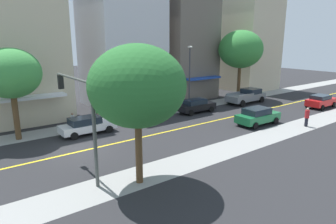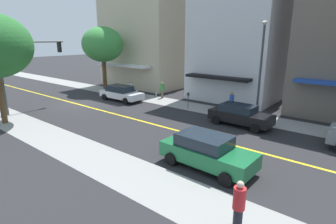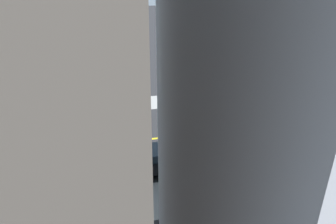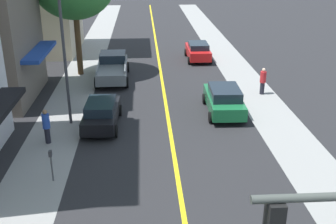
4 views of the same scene
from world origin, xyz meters
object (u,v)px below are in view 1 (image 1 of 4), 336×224
white_sedan_left_curb (87,125)px  pedestrian_red_shirt (307,117)px  street_tree_left_near (137,86)px  pedestrian_white_shirt (73,121)px  red_sedan_right_curb (321,101)px  black_sedan_left_curb (196,106)px  street_tree_left_far (11,74)px  small_dog (87,119)px  street_lamp (190,71)px  parking_meter (146,109)px  pedestrian_green_shirt (97,112)px  green_sedan_right_curb (258,116)px  fire_hydrant (82,124)px  grey_pickup_truck (247,96)px  pedestrian_blue_shirt (169,102)px  traffic_light_mast (81,107)px  street_tree_right_corner (241,49)px

white_sedan_left_curb → pedestrian_red_shirt: (10.21, 17.31, 0.16)m
street_tree_left_near → pedestrian_white_shirt: bearing=177.7°
red_sedan_right_curb → black_sedan_left_curb: (-7.09, -13.60, -0.01)m
street_tree_left_far → small_dog: street_tree_left_far is taller
street_lamp → white_sedan_left_curb: size_ratio=1.53×
parking_meter → pedestrian_green_shirt: size_ratio=0.83×
green_sedan_right_curb → pedestrian_green_shirt: 15.72m
white_sedan_left_curb → pedestrian_white_shirt: bearing=108.1°
fire_hydrant → pedestrian_green_shirt: size_ratio=0.46×
street_tree_left_near → green_sedan_right_curb: (-3.36, 15.29, -4.71)m
grey_pickup_truck → small_dog: grey_pickup_truck is taller
pedestrian_green_shirt → green_sedan_right_curb: bearing=78.0°
street_tree_left_near → street_tree_left_far: 13.02m
street_tree_left_near → pedestrian_blue_shirt: 18.16m
street_tree_left_near → traffic_light_mast: street_tree_left_near is taller
pedestrian_red_shirt → pedestrian_green_shirt: 20.16m
parking_meter → traffic_light_mast: size_ratio=0.23×
street_tree_left_near → street_tree_right_corner: 27.08m
street_tree_left_near → parking_meter: size_ratio=5.42×
green_sedan_right_curb → white_sedan_left_curb: 15.85m
pedestrian_green_shirt → traffic_light_mast: bearing=2.7°
street_tree_right_corner → white_sedan_left_curb: 23.58m
black_sedan_left_curb → small_dog: size_ratio=7.95×
white_sedan_left_curb → black_sedan_left_curb: 12.69m
black_sedan_left_curb → street_lamp: bearing=75.8°
street_tree_right_corner → pedestrian_red_shirt: (12.74, -5.39, -5.71)m
fire_hydrant → street_tree_left_near: bearing=-6.5°
white_sedan_left_curb → street_tree_left_far: bearing=157.6°
white_sedan_left_curb → black_sedan_left_curb: size_ratio=1.05×
traffic_light_mast → red_sedan_right_curb: size_ratio=1.49×
small_dog → white_sedan_left_curb: bearing=-68.3°
street_tree_left_far → fire_hydrant: (0.08, 5.38, -4.98)m
street_tree_left_far → small_dog: size_ratio=13.06×
street_lamp → pedestrian_white_shirt: bearing=-89.7°
street_tree_left_far → red_sedan_right_curb: street_tree_left_far is taller
street_tree_right_corner → red_sedan_right_curb: bearing=20.5°
grey_pickup_truck → pedestrian_blue_shirt: bearing=165.1°
small_dog → traffic_light_mast: bearing=-68.7°
fire_hydrant → white_sedan_left_curb: white_sedan_left_curb is taller
white_sedan_left_curb → pedestrian_green_shirt: (-3.47, 2.50, 0.13)m
street_tree_right_corner → fire_hydrant: (0.60, -22.39, -6.25)m
parking_meter → pedestrian_green_shirt: 4.91m
fire_hydrant → grey_pickup_truck: 21.08m
red_sedan_right_curb → pedestrian_red_shirt: 9.52m
street_tree_left_near → traffic_light_mast: 3.72m
pedestrian_blue_shirt → pedestrian_green_shirt: bearing=-27.0°
parking_meter → pedestrian_blue_shirt: size_ratio=0.80×
pedestrian_blue_shirt → street_tree_right_corner: bearing=158.7°
pedestrian_red_shirt → pedestrian_green_shirt: (-13.68, -14.81, -0.03)m
street_tree_left_far → red_sedan_right_curb: bearing=73.9°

